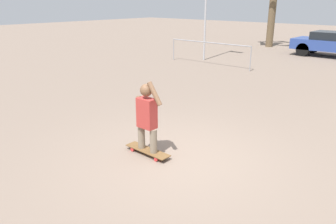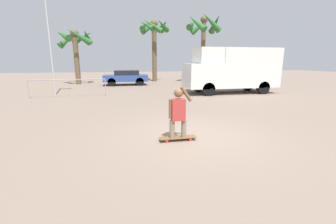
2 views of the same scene
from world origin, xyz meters
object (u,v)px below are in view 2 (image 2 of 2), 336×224
object	(u,v)px
palm_tree_near_van	(203,29)
palm_tree_center_background	(154,32)
camper_van	(232,69)
skateboard	(178,138)
flagpole	(49,24)
palm_tree_far_left	(76,41)
parked_car_blue	(126,77)
person_skateboarder	(178,111)

from	to	relation	value
palm_tree_near_van	palm_tree_center_background	xyz separation A→B (m)	(-4.38, 2.43, -0.14)
camper_van	palm_tree_near_van	xyz separation A→B (m)	(0.61, 7.48, 3.54)
camper_van	palm_tree_center_background	world-z (taller)	palm_tree_center_background
skateboard	flagpole	world-z (taller)	flagpole
palm_tree_center_background	palm_tree_far_left	xyz separation A→B (m)	(-7.39, -1.58, -1.11)
parked_car_blue	palm_tree_far_left	xyz separation A→B (m)	(-4.25, 1.68, 3.18)
skateboard	palm_tree_near_van	distance (m)	17.91
palm_tree_far_left	flagpole	distance (m)	7.08
camper_van	palm_tree_far_left	world-z (taller)	palm_tree_far_left
person_skateboarder	palm_tree_near_van	bearing A→B (deg)	67.68
parked_car_blue	flagpole	distance (m)	7.85
parked_car_blue	camper_van	bearing A→B (deg)	-43.89
skateboard	palm_tree_center_background	size ratio (longest dim) A/B	0.16
parked_car_blue	palm_tree_near_van	size ratio (longest dim) A/B	0.60
palm_tree_near_van	flagpole	distance (m)	13.56
person_skateboarder	palm_tree_center_background	world-z (taller)	palm_tree_center_background
parked_car_blue	palm_tree_far_left	distance (m)	5.57
skateboard	flagpole	xyz separation A→B (m)	(-5.49, 9.67, 4.17)
flagpole	palm_tree_center_background	bearing A→B (deg)	48.56
palm_tree_near_van	flagpole	world-z (taller)	flagpole
parked_car_blue	flagpole	size ratio (longest dim) A/B	0.51
palm_tree_far_left	flagpole	size ratio (longest dim) A/B	0.67
palm_tree_far_left	flagpole	bearing A→B (deg)	-92.00
palm_tree_near_van	palm_tree_center_background	distance (m)	5.01
camper_van	flagpole	distance (m)	11.77
palm_tree_near_van	camper_van	bearing A→B (deg)	-94.67
person_skateboarder	flagpole	distance (m)	11.63
parked_car_blue	skateboard	bearing A→B (deg)	-86.23
person_skateboarder	palm_tree_center_background	size ratio (longest dim) A/B	0.22
person_skateboarder	palm_tree_center_background	bearing A→B (deg)	83.31
parked_car_blue	flagpole	xyz separation A→B (m)	(-4.50, -5.38, 3.53)
skateboard	palm_tree_far_left	size ratio (longest dim) A/B	0.20
skateboard	palm_tree_far_left	bearing A→B (deg)	107.40
palm_tree_center_background	palm_tree_far_left	size ratio (longest dim) A/B	1.25
person_skateboarder	palm_tree_far_left	bearing A→B (deg)	107.39
palm_tree_near_van	flagpole	bearing A→B (deg)	-152.62
parked_car_blue	palm_tree_near_van	world-z (taller)	palm_tree_near_van
palm_tree_far_left	camper_van	bearing A→B (deg)	-36.73
palm_tree_center_background	flagpole	world-z (taller)	flagpole
parked_car_blue	palm_tree_near_van	bearing A→B (deg)	6.37
skateboard	palm_tree_far_left	distance (m)	17.95
camper_van	palm_tree_center_background	distance (m)	11.13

